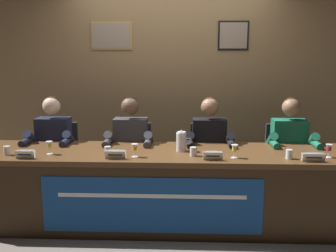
{
  "coord_description": "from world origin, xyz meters",
  "views": [
    {
      "loc": [
        0.15,
        -3.69,
        1.7
      ],
      "look_at": [
        0.0,
        0.0,
        0.99
      ],
      "focal_mm": 41.89,
      "sensor_mm": 36.0,
      "label": 1
    }
  ],
  "objects_px": {
    "water_cup_far_right": "(289,155)",
    "chair_far_left": "(59,163)",
    "conference_table": "(167,177)",
    "nameplate_far_left": "(25,154)",
    "water_cup_center_left": "(108,151)",
    "juice_glass_center_right": "(234,149)",
    "panelist_center_right": "(209,146)",
    "water_pitcher_central": "(182,141)",
    "nameplate_center_right": "(213,156)",
    "chair_center_left": "(133,164)",
    "chair_center_right": "(208,165)",
    "chair_far_right": "(284,166)",
    "water_cup_center_right": "(193,152)",
    "juice_glass_center_left": "(135,148)",
    "panelist_far_right": "(290,146)",
    "juice_glass_far_left": "(49,145)",
    "water_cup_far_left": "(7,151)",
    "panelist_far_left": "(52,144)",
    "juice_glass_far_right": "(329,148)",
    "panelist_center_left": "(130,145)",
    "nameplate_far_right": "(313,157)",
    "nameplate_center_left": "(115,154)"
  },
  "relations": [
    {
      "from": "conference_table",
      "to": "chair_far_left",
      "type": "height_order",
      "value": "chair_far_left"
    },
    {
      "from": "chair_far_right",
      "to": "juice_glass_center_right",
      "type": "bearing_deg",
      "value": -129.57
    },
    {
      "from": "nameplate_far_left",
      "to": "nameplate_center_right",
      "type": "xyz_separation_m",
      "value": [
        1.69,
        0.02,
        0.0
      ]
    },
    {
      "from": "juice_glass_far_left",
      "to": "water_cup_far_left",
      "type": "relative_size",
      "value": 1.46
    },
    {
      "from": "chair_far_left",
      "to": "water_cup_far_right",
      "type": "bearing_deg",
      "value": -18.94
    },
    {
      "from": "chair_center_left",
      "to": "water_pitcher_central",
      "type": "distance_m",
      "value": 0.9
    },
    {
      "from": "conference_table",
      "to": "water_cup_far_right",
      "type": "relative_size",
      "value": 43.82
    },
    {
      "from": "nameplate_far_left",
      "to": "water_pitcher_central",
      "type": "bearing_deg",
      "value": 13.28
    },
    {
      "from": "conference_table",
      "to": "nameplate_far_right",
      "type": "bearing_deg",
      "value": -8.54
    },
    {
      "from": "panelist_center_right",
      "to": "water_cup_far_right",
      "type": "bearing_deg",
      "value": -42.52
    },
    {
      "from": "nameplate_center_right",
      "to": "panelist_far_right",
      "type": "distance_m",
      "value": 1.11
    },
    {
      "from": "juice_glass_center_left",
      "to": "water_cup_center_right",
      "type": "bearing_deg",
      "value": 5.92
    },
    {
      "from": "panelist_far_left",
      "to": "water_cup_center_left",
      "type": "height_order",
      "value": "panelist_far_left"
    },
    {
      "from": "panelist_far_left",
      "to": "juice_glass_center_left",
      "type": "bearing_deg",
      "value": -32.04
    },
    {
      "from": "chair_center_left",
      "to": "water_cup_center_left",
      "type": "bearing_deg",
      "value": -99.38
    },
    {
      "from": "juice_glass_center_left",
      "to": "panelist_far_right",
      "type": "height_order",
      "value": "panelist_far_right"
    },
    {
      "from": "juice_glass_center_left",
      "to": "nameplate_center_right",
      "type": "bearing_deg",
      "value": -5.7
    },
    {
      "from": "conference_table",
      "to": "water_cup_center_left",
      "type": "distance_m",
      "value": 0.62
    },
    {
      "from": "water_cup_far_right",
      "to": "chair_far_left",
      "type": "bearing_deg",
      "value": 161.06
    },
    {
      "from": "water_pitcher_central",
      "to": "panelist_center_right",
      "type": "bearing_deg",
      "value": 51.96
    },
    {
      "from": "panelist_far_right",
      "to": "water_pitcher_central",
      "type": "distance_m",
      "value": 1.22
    },
    {
      "from": "juice_glass_far_left",
      "to": "juice_glass_far_right",
      "type": "relative_size",
      "value": 1.0
    },
    {
      "from": "panelist_far_left",
      "to": "juice_glass_far_right",
      "type": "relative_size",
      "value": 9.82
    },
    {
      "from": "panelist_far_left",
      "to": "nameplate_far_left",
      "type": "bearing_deg",
      "value": -89.79
    },
    {
      "from": "panelist_center_left",
      "to": "water_pitcher_central",
      "type": "bearing_deg",
      "value": -34.2
    },
    {
      "from": "conference_table",
      "to": "panelist_center_left",
      "type": "relative_size",
      "value": 3.06
    },
    {
      "from": "chair_center_right",
      "to": "water_cup_center_right",
      "type": "xyz_separation_m",
      "value": [
        -0.19,
        -0.76,
        0.35
      ]
    },
    {
      "from": "nameplate_center_left",
      "to": "water_cup_center_right",
      "type": "relative_size",
      "value": 2.21
    },
    {
      "from": "panelist_center_right",
      "to": "water_cup_center_right",
      "type": "relative_size",
      "value": 14.33
    },
    {
      "from": "chair_center_left",
      "to": "water_pitcher_central",
      "type": "height_order",
      "value": "water_pitcher_central"
    },
    {
      "from": "water_cup_far_left",
      "to": "panelist_far_right",
      "type": "relative_size",
      "value": 0.07
    },
    {
      "from": "juice_glass_center_left",
      "to": "juice_glass_far_left",
      "type": "bearing_deg",
      "value": 175.42
    },
    {
      "from": "panelist_far_left",
      "to": "panelist_center_left",
      "type": "distance_m",
      "value": 0.86
    },
    {
      "from": "chair_center_left",
      "to": "chair_center_right",
      "type": "height_order",
      "value": "same"
    },
    {
      "from": "water_cup_center_left",
      "to": "juice_glass_far_right",
      "type": "xyz_separation_m",
      "value": [
        2.03,
        0.01,
        0.05
      ]
    },
    {
      "from": "chair_center_right",
      "to": "panelist_center_right",
      "type": "distance_m",
      "value": 0.34
    },
    {
      "from": "conference_table",
      "to": "nameplate_center_right",
      "type": "distance_m",
      "value": 0.53
    },
    {
      "from": "juice_glass_far_left",
      "to": "panelist_center_right",
      "type": "distance_m",
      "value": 1.64
    },
    {
      "from": "panelist_far_left",
      "to": "chair_far_right",
      "type": "distance_m",
      "value": 2.59
    },
    {
      "from": "conference_table",
      "to": "water_cup_center_left",
      "type": "bearing_deg",
      "value": -173.67
    },
    {
      "from": "nameplate_far_left",
      "to": "juice_glass_center_left",
      "type": "distance_m",
      "value": 0.99
    },
    {
      "from": "nameplate_center_right",
      "to": "juice_glass_center_right",
      "type": "xyz_separation_m",
      "value": [
        0.2,
        0.08,
        0.05
      ]
    },
    {
      "from": "water_cup_center_right",
      "to": "juice_glass_far_right",
      "type": "height_order",
      "value": "juice_glass_far_right"
    },
    {
      "from": "nameplate_far_left",
      "to": "water_cup_far_right",
      "type": "relative_size",
      "value": 2.03
    },
    {
      "from": "conference_table",
      "to": "nameplate_far_left",
      "type": "bearing_deg",
      "value": -171.01
    },
    {
      "from": "panelist_far_left",
      "to": "water_cup_center_left",
      "type": "distance_m",
      "value": 0.93
    },
    {
      "from": "nameplate_center_right",
      "to": "water_pitcher_central",
      "type": "bearing_deg",
      "value": 132.47
    },
    {
      "from": "nameplate_far_left",
      "to": "juice_glass_center_right",
      "type": "distance_m",
      "value": 1.9
    },
    {
      "from": "juice_glass_center_right",
      "to": "panelist_center_right",
      "type": "bearing_deg",
      "value": 106.9
    },
    {
      "from": "chair_center_left",
      "to": "panelist_center_left",
      "type": "distance_m",
      "value": 0.34
    }
  ]
}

